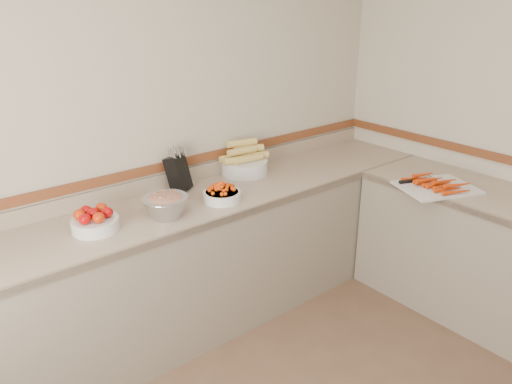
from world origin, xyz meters
TOP-DOWN VIEW (x-y plane):
  - back_wall at (0.00, 2.00)m, footprint 4.00×0.00m
  - counter_back at (0.00, 1.68)m, footprint 4.00×0.65m
  - knife_block at (0.14, 1.90)m, footprint 0.18×0.19m
  - tomato_bowl at (-0.54, 1.67)m, footprint 0.26×0.26m
  - cherry_tomato_bowl at (0.25, 1.56)m, footprint 0.24×0.24m
  - corn_bowl at (0.67, 1.88)m, footprint 0.37×0.33m
  - rhubarb_bowl at (-0.15, 1.57)m, footprint 0.27×0.27m
  - cutting_board at (1.48, 0.83)m, footprint 0.59×0.53m

SIDE VIEW (x-z plane):
  - counter_back at x=0.00m, z-range -0.09..0.99m
  - cutting_board at x=1.48m, z-range 0.89..0.95m
  - cherry_tomato_bowl at x=0.25m, z-range 0.88..1.01m
  - tomato_bowl at x=-0.54m, z-range 0.89..1.02m
  - rhubarb_bowl at x=-0.15m, z-range 0.90..1.06m
  - corn_bowl at x=0.67m, z-range 0.86..1.10m
  - knife_block at x=0.14m, z-range 0.87..1.18m
  - back_wall at x=0.00m, z-range -0.70..3.30m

